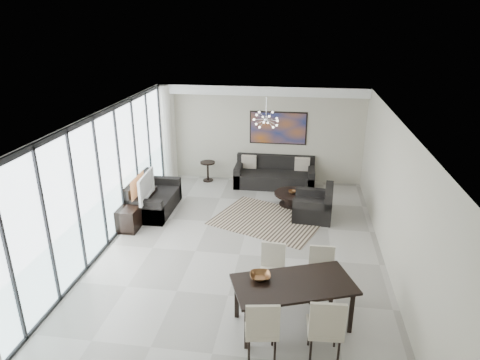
% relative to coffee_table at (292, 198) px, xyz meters
% --- Properties ---
extents(room_shell, '(6.00, 9.00, 2.90)m').
position_rel_coffee_table_xyz_m(room_shell, '(-0.56, -2.74, 1.26)').
color(room_shell, '#A8A39B').
rests_on(room_shell, ground).
extents(window_wall, '(0.37, 8.95, 2.90)m').
position_rel_coffee_table_xyz_m(window_wall, '(-3.87, -2.74, 1.28)').
color(window_wall, silver).
rests_on(window_wall, floor).
extents(soffit, '(5.98, 0.40, 0.26)m').
position_rel_coffee_table_xyz_m(soffit, '(-1.02, 1.56, 2.58)').
color(soffit, white).
rests_on(soffit, room_shell).
extents(painting, '(1.68, 0.04, 0.98)m').
position_rel_coffee_table_xyz_m(painting, '(-0.52, 1.73, 1.46)').
color(painting, '#A75317').
rests_on(painting, room_shell).
extents(chandelier, '(0.66, 0.66, 0.71)m').
position_rel_coffee_table_xyz_m(chandelier, '(-0.72, -0.24, 2.16)').
color(chandelier, silver).
rests_on(chandelier, room_shell).
extents(rug, '(3.05, 2.72, 0.01)m').
position_rel_coffee_table_xyz_m(rug, '(-0.55, -1.01, -0.18)').
color(rug, black).
rests_on(rug, floor).
extents(coffee_table, '(0.96, 0.96, 0.33)m').
position_rel_coffee_table_xyz_m(coffee_table, '(0.00, 0.00, 0.00)').
color(coffee_table, black).
rests_on(coffee_table, floor).
extents(bowl_coffee, '(0.25, 0.25, 0.07)m').
position_rel_coffee_table_xyz_m(bowl_coffee, '(0.00, 0.00, 0.18)').
color(bowl_coffee, brown).
rests_on(bowl_coffee, coffee_table).
extents(sofa_main, '(2.32, 0.95, 0.84)m').
position_rel_coffee_table_xyz_m(sofa_main, '(-0.56, 1.34, 0.10)').
color(sofa_main, black).
rests_on(sofa_main, floor).
extents(loveseat, '(0.98, 1.74, 0.87)m').
position_rel_coffee_table_xyz_m(loveseat, '(-3.57, -0.87, 0.11)').
color(loveseat, black).
rests_on(loveseat, floor).
extents(armchair, '(1.01, 1.06, 0.83)m').
position_rel_coffee_table_xyz_m(armchair, '(0.57, -0.69, 0.10)').
color(armchair, black).
rests_on(armchair, floor).
extents(side_table, '(0.44, 0.44, 0.61)m').
position_rel_coffee_table_xyz_m(side_table, '(-2.59, 1.41, 0.23)').
color(side_table, black).
rests_on(side_table, floor).
extents(tv_console, '(0.49, 1.74, 0.54)m').
position_rel_coffee_table_xyz_m(tv_console, '(-3.78, -1.39, 0.08)').
color(tv_console, black).
rests_on(tv_console, floor).
extents(television, '(0.20, 1.12, 0.64)m').
position_rel_coffee_table_xyz_m(television, '(-3.62, -1.36, 0.68)').
color(television, gray).
rests_on(television, tv_console).
extents(dining_table, '(2.11, 1.55, 0.79)m').
position_rel_coffee_table_xyz_m(dining_table, '(0.14, -4.77, 0.52)').
color(dining_table, black).
rests_on(dining_table, floor).
extents(dining_chair_sw, '(0.55, 0.55, 1.04)m').
position_rel_coffee_table_xyz_m(dining_chair_sw, '(-0.28, -5.62, 0.41)').
color(dining_chair_sw, '#BDB39D').
rests_on(dining_chair_sw, floor).
extents(dining_chair_se, '(0.53, 0.53, 1.09)m').
position_rel_coffee_table_xyz_m(dining_chair_se, '(0.62, -5.52, 0.44)').
color(dining_chair_se, '#BDB39D').
rests_on(dining_chair_se, floor).
extents(dining_chair_nw, '(0.46, 0.46, 0.95)m').
position_rel_coffee_table_xyz_m(dining_chair_nw, '(-0.25, -3.92, 0.36)').
color(dining_chair_nw, '#BDB39D').
rests_on(dining_chair_nw, floor).
extents(dining_chair_ne, '(0.45, 0.45, 0.97)m').
position_rel_coffee_table_xyz_m(dining_chair_ne, '(0.62, -3.94, 0.37)').
color(dining_chair_ne, '#BDB39D').
rests_on(dining_chair_ne, floor).
extents(bowl_dining, '(0.39, 0.39, 0.08)m').
position_rel_coffee_table_xyz_m(bowl_dining, '(-0.40, -4.72, 0.64)').
color(bowl_dining, brown).
rests_on(bowl_dining, dining_table).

